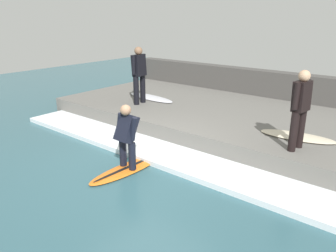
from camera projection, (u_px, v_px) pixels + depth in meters
name	position (u px, v px, depth m)	size (l,w,h in m)	color
ground_plane	(148.00, 165.00, 7.05)	(28.00, 28.00, 0.00)	#335B66
concrete_ledge	(225.00, 119.00, 9.39)	(4.40, 10.12, 0.49)	#66635E
back_wall	(262.00, 90.00, 11.06)	(0.50, 10.62, 1.33)	#474442
wave_foam_crest	(164.00, 154.00, 7.43)	(1.11, 9.61, 0.12)	silver
surfboard_riding	(128.00, 168.00, 6.82)	(1.96, 0.59, 0.07)	orange
surfer_riding	(127.00, 134.00, 6.57)	(0.45, 0.62, 1.34)	black
surfer_waiting_near	(300.00, 106.00, 6.35)	(0.54, 0.29, 1.60)	black
surfboard_waiting_near	(297.00, 136.00, 7.24)	(0.82, 1.67, 0.06)	beige
surfer_waiting_far	(139.00, 72.00, 9.76)	(0.58, 0.31, 1.70)	black
surfboard_waiting_far	(151.00, 97.00, 10.66)	(0.72, 1.96, 0.06)	silver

